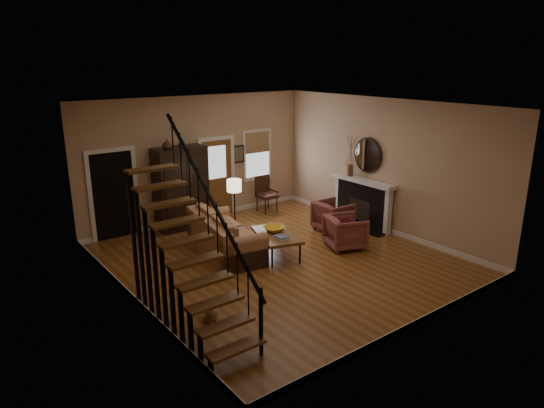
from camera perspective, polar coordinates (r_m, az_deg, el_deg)
room at (r=11.26m, az=-6.29°, el=2.87°), size 7.00×7.33×3.30m
staircase at (r=7.57m, az=-9.67°, el=-3.49°), size 0.94×2.80×3.20m
fireplace at (r=12.71m, az=10.67°, el=0.70°), size 0.33×1.95×2.30m
armoire at (r=12.43m, az=-10.66°, el=1.83°), size 1.30×0.60×2.10m
vase_a at (r=11.95m, az=-12.25°, el=6.91°), size 0.24×0.24×0.25m
vase_b at (r=12.12m, az=-10.53°, el=7.05°), size 0.20×0.20×0.21m
sofa at (r=10.80m, az=-5.54°, el=-3.68°), size 1.38×2.45×0.86m
coffee_table at (r=10.71m, az=0.55°, el=-4.79°), size 1.15×1.51×0.51m
bowl at (r=10.74m, az=0.27°, el=-2.94°), size 0.46×0.46×0.11m
books at (r=10.32m, az=1.04°, el=-3.94°), size 0.25×0.33×0.06m
armchair_left at (r=11.24m, az=8.64°, el=-3.26°), size 1.07×1.06×0.76m
armchair_right at (r=12.31m, az=7.20°, el=-1.40°), size 0.87×0.85×0.76m
floor_lamp at (r=11.49m, az=-4.41°, el=-0.73°), size 0.43×0.43×1.49m
side_chair at (r=13.69m, az=-0.60°, el=1.16°), size 0.54×0.54×1.02m
dog at (r=8.32m, az=-7.16°, el=-12.40°), size 0.32×0.46×0.30m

